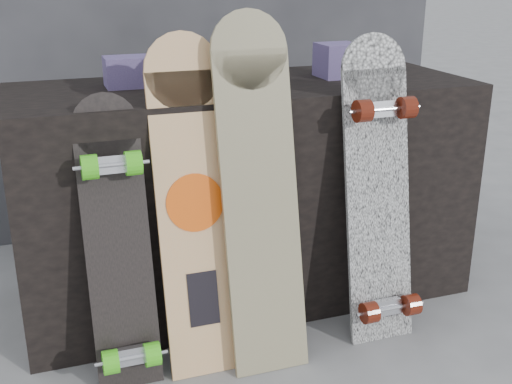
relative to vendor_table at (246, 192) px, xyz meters
name	(u,v)px	position (x,y,z in m)	size (l,w,h in m)	color
ground	(296,360)	(0.00, -0.50, -0.40)	(60.00, 60.00, 0.00)	slate
vendor_table	(246,192)	(0.00, 0.00, 0.00)	(1.60, 0.60, 0.80)	black
merch_box_purple	(132,72)	(-0.37, 0.08, 0.45)	(0.18, 0.12, 0.10)	#4A3976
merch_box_small	(338,60)	(0.36, 0.02, 0.46)	(0.14, 0.14, 0.12)	#4A3976
merch_box_flat	(235,75)	(-0.03, 0.02, 0.43)	(0.22, 0.10, 0.06)	#D1B78C
longboard_geisha	(194,198)	(-0.28, -0.35, 0.13)	(0.23, 0.25, 1.01)	#CCB189
longboard_celtic	(259,184)	(-0.09, -0.39, 0.17)	(0.24, 0.26, 1.07)	beige
longboard_cascadia	(379,188)	(0.32, -0.40, 0.11)	(0.22, 0.27, 0.99)	white
skateboard_dark	(118,242)	(-0.51, -0.38, 0.03)	(0.19, 0.27, 0.85)	black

